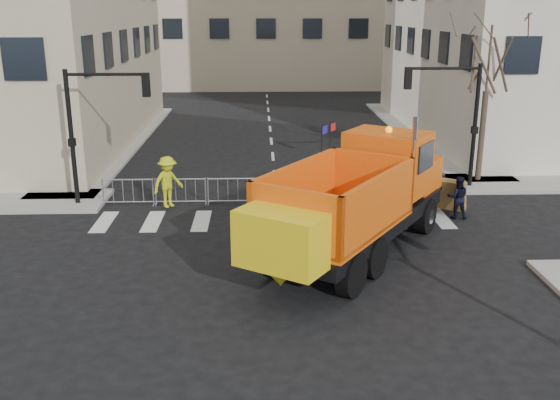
{
  "coord_description": "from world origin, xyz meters",
  "views": [
    {
      "loc": [
        -0.71,
        -16.55,
        7.58
      ],
      "look_at": [
        -0.07,
        2.5,
        1.71
      ],
      "focal_mm": 40.0,
      "sensor_mm": 36.0,
      "label": 1
    }
  ],
  "objects_px": {
    "plow_truck": "(356,198)",
    "cop_b": "(458,197)",
    "cop_a": "(398,185)",
    "cop_c": "(384,184)",
    "worker": "(168,182)",
    "newspaper_box": "(384,186)"
  },
  "relations": [
    {
      "from": "cop_a",
      "to": "newspaper_box",
      "type": "distance_m",
      "value": 1.09
    },
    {
      "from": "cop_c",
      "to": "worker",
      "type": "bearing_deg",
      "value": -51.02
    },
    {
      "from": "cop_b",
      "to": "plow_truck",
      "type": "bearing_deg",
      "value": 48.67
    },
    {
      "from": "cop_b",
      "to": "cop_c",
      "type": "xyz_separation_m",
      "value": [
        -2.5,
        1.49,
        0.14
      ]
    },
    {
      "from": "plow_truck",
      "to": "cop_a",
      "type": "relative_size",
      "value": 5.46
    },
    {
      "from": "cop_b",
      "to": "cop_c",
      "type": "distance_m",
      "value": 2.91
    },
    {
      "from": "plow_truck",
      "to": "cop_b",
      "type": "distance_m",
      "value": 5.79
    },
    {
      "from": "plow_truck",
      "to": "cop_a",
      "type": "xyz_separation_m",
      "value": [
        2.38,
        4.62,
        -0.93
      ]
    },
    {
      "from": "cop_c",
      "to": "worker",
      "type": "relative_size",
      "value": 0.95
    },
    {
      "from": "worker",
      "to": "cop_b",
      "type": "bearing_deg",
      "value": -49.0
    },
    {
      "from": "plow_truck",
      "to": "cop_a",
      "type": "distance_m",
      "value": 5.28
    },
    {
      "from": "cop_a",
      "to": "plow_truck",
      "type": "bearing_deg",
      "value": 40.83
    },
    {
      "from": "cop_b",
      "to": "worker",
      "type": "relative_size",
      "value": 0.81
    },
    {
      "from": "newspaper_box",
      "to": "cop_b",
      "type": "bearing_deg",
      "value": -34.09
    },
    {
      "from": "plow_truck",
      "to": "newspaper_box",
      "type": "relative_size",
      "value": 9.99
    },
    {
      "from": "cop_a",
      "to": "newspaper_box",
      "type": "xyz_separation_m",
      "value": [
        -0.34,
        0.99,
        -0.31
      ]
    },
    {
      "from": "cop_a",
      "to": "cop_c",
      "type": "distance_m",
      "value": 0.64
    },
    {
      "from": "plow_truck",
      "to": "worker",
      "type": "distance_m",
      "value": 8.23
    },
    {
      "from": "plow_truck",
      "to": "cop_c",
      "type": "height_order",
      "value": "plow_truck"
    },
    {
      "from": "cop_c",
      "to": "worker",
      "type": "distance_m",
      "value": 8.47
    },
    {
      "from": "cop_b",
      "to": "worker",
      "type": "height_order",
      "value": "worker"
    },
    {
      "from": "cop_c",
      "to": "newspaper_box",
      "type": "bearing_deg",
      "value": -155.09
    }
  ]
}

